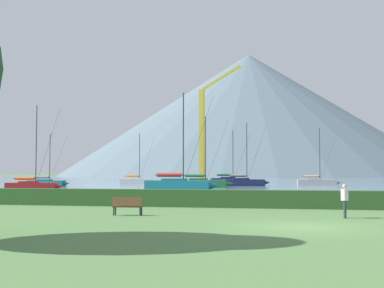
{
  "coord_description": "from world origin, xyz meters",
  "views": [
    {
      "loc": [
        0.04,
        -21.48,
        2.2
      ],
      "look_at": [
        -14.09,
        45.06,
        5.99
      ],
      "focal_mm": 48.16,
      "sensor_mm": 36.0,
      "label": 1
    }
  ],
  "objects_px": {
    "sailboat_slip_10": "(202,183)",
    "person_seated_viewer": "(345,198)",
    "sailboat_slip_1": "(317,182)",
    "park_bench_under_tree": "(127,205)",
    "sailboat_slip_0": "(47,183)",
    "sailboat_slip_12": "(244,182)",
    "sailboat_slip_4": "(230,180)",
    "sailboat_slip_8": "(179,184)",
    "sailboat_slip_11": "(137,181)",
    "sailboat_slip_5": "(32,185)",
    "dock_crane": "(203,142)"
  },
  "relations": [
    {
      "from": "sailboat_slip_10",
      "to": "person_seated_viewer",
      "type": "height_order",
      "value": "sailboat_slip_10"
    },
    {
      "from": "sailboat_slip_1",
      "to": "park_bench_under_tree",
      "type": "xyz_separation_m",
      "value": [
        -11.45,
        -65.37,
        -0.1
      ]
    },
    {
      "from": "sailboat_slip_0",
      "to": "sailboat_slip_12",
      "type": "distance_m",
      "value": 32.28
    },
    {
      "from": "sailboat_slip_4",
      "to": "sailboat_slip_10",
      "type": "height_order",
      "value": "sailboat_slip_10"
    },
    {
      "from": "sailboat_slip_0",
      "to": "sailboat_slip_12",
      "type": "xyz_separation_m",
      "value": [
        31.11,
        8.62,
        0.09
      ]
    },
    {
      "from": "sailboat_slip_4",
      "to": "sailboat_slip_12",
      "type": "distance_m",
      "value": 13.61
    },
    {
      "from": "park_bench_under_tree",
      "to": "person_seated_viewer",
      "type": "bearing_deg",
      "value": -0.97
    },
    {
      "from": "person_seated_viewer",
      "to": "sailboat_slip_0",
      "type": "bearing_deg",
      "value": 134.66
    },
    {
      "from": "sailboat_slip_8",
      "to": "sailboat_slip_10",
      "type": "bearing_deg",
      "value": 83.37
    },
    {
      "from": "sailboat_slip_8",
      "to": "park_bench_under_tree",
      "type": "xyz_separation_m",
      "value": [
        6.01,
        -36.51,
        -0.24
      ]
    },
    {
      "from": "sailboat_slip_0",
      "to": "person_seated_viewer",
      "type": "height_order",
      "value": "sailboat_slip_0"
    },
    {
      "from": "sailboat_slip_4",
      "to": "sailboat_slip_12",
      "type": "bearing_deg",
      "value": -87.94
    },
    {
      "from": "sailboat_slip_4",
      "to": "sailboat_slip_11",
      "type": "bearing_deg",
      "value": 173.13
    },
    {
      "from": "sailboat_slip_0",
      "to": "sailboat_slip_5",
      "type": "distance_m",
      "value": 19.72
    },
    {
      "from": "sailboat_slip_8",
      "to": "sailboat_slip_12",
      "type": "height_order",
      "value": "sailboat_slip_8"
    },
    {
      "from": "dock_crane",
      "to": "park_bench_under_tree",
      "type": "bearing_deg",
      "value": -83.1
    },
    {
      "from": "dock_crane",
      "to": "sailboat_slip_0",
      "type": "bearing_deg",
      "value": -166.49
    },
    {
      "from": "sailboat_slip_11",
      "to": "park_bench_under_tree",
      "type": "height_order",
      "value": "sailboat_slip_11"
    },
    {
      "from": "sailboat_slip_4",
      "to": "person_seated_viewer",
      "type": "relative_size",
      "value": 6.29
    },
    {
      "from": "sailboat_slip_8",
      "to": "sailboat_slip_5",
      "type": "bearing_deg",
      "value": -174.72
    },
    {
      "from": "sailboat_slip_0",
      "to": "park_bench_under_tree",
      "type": "height_order",
      "value": "sailboat_slip_0"
    },
    {
      "from": "sailboat_slip_4",
      "to": "sailboat_slip_10",
      "type": "relative_size",
      "value": 0.99
    },
    {
      "from": "sailboat_slip_8",
      "to": "sailboat_slip_11",
      "type": "relative_size",
      "value": 1.23
    },
    {
      "from": "sailboat_slip_1",
      "to": "sailboat_slip_8",
      "type": "bearing_deg",
      "value": -125.32
    },
    {
      "from": "sailboat_slip_11",
      "to": "dock_crane",
      "type": "height_order",
      "value": "dock_crane"
    },
    {
      "from": "sailboat_slip_1",
      "to": "sailboat_slip_4",
      "type": "xyz_separation_m",
      "value": [
        -16.04,
        7.91,
        0.07
      ]
    },
    {
      "from": "sailboat_slip_5",
      "to": "person_seated_viewer",
      "type": "distance_m",
      "value": 47.87
    },
    {
      "from": "sailboat_slip_4",
      "to": "sailboat_slip_8",
      "type": "distance_m",
      "value": 36.8
    },
    {
      "from": "sailboat_slip_11",
      "to": "dock_crane",
      "type": "distance_m",
      "value": 21.34
    },
    {
      "from": "sailboat_slip_12",
      "to": "person_seated_viewer",
      "type": "xyz_separation_m",
      "value": [
        11.37,
        -59.58,
        0.31
      ]
    },
    {
      "from": "sailboat_slip_4",
      "to": "dock_crane",
      "type": "distance_m",
      "value": 17.12
    },
    {
      "from": "dock_crane",
      "to": "sailboat_slip_1",
      "type": "bearing_deg",
      "value": 22.89
    },
    {
      "from": "sailboat_slip_4",
      "to": "park_bench_under_tree",
      "type": "bearing_deg",
      "value": -101.65
    },
    {
      "from": "sailboat_slip_0",
      "to": "sailboat_slip_10",
      "type": "relative_size",
      "value": 0.81
    },
    {
      "from": "sailboat_slip_5",
      "to": "sailboat_slip_1",
      "type": "bearing_deg",
      "value": 26.79
    },
    {
      "from": "sailboat_slip_5",
      "to": "sailboat_slip_12",
      "type": "height_order",
      "value": "sailboat_slip_5"
    },
    {
      "from": "sailboat_slip_8",
      "to": "sailboat_slip_10",
      "type": "relative_size",
      "value": 1.16
    },
    {
      "from": "sailboat_slip_5",
      "to": "dock_crane",
      "type": "relative_size",
      "value": 0.54
    },
    {
      "from": "park_bench_under_tree",
      "to": "sailboat_slip_11",
      "type": "bearing_deg",
      "value": 102.96
    },
    {
      "from": "sailboat_slip_8",
      "to": "sailboat_slip_12",
      "type": "relative_size",
      "value": 1.16
    },
    {
      "from": "sailboat_slip_1",
      "to": "sailboat_slip_5",
      "type": "relative_size",
      "value": 0.92
    },
    {
      "from": "sailboat_slip_10",
      "to": "sailboat_slip_11",
      "type": "height_order",
      "value": "sailboat_slip_10"
    },
    {
      "from": "park_bench_under_tree",
      "to": "sailboat_slip_10",
      "type": "bearing_deg",
      "value": 91.67
    },
    {
      "from": "sailboat_slip_4",
      "to": "sailboat_slip_8",
      "type": "xyz_separation_m",
      "value": [
        -1.41,
        -36.77,
        0.06
      ]
    },
    {
      "from": "sailboat_slip_0",
      "to": "sailboat_slip_8",
      "type": "xyz_separation_m",
      "value": [
        25.65,
        -15.15,
        0.2
      ]
    },
    {
      "from": "sailboat_slip_0",
      "to": "sailboat_slip_10",
      "type": "height_order",
      "value": "sailboat_slip_10"
    },
    {
      "from": "sailboat_slip_0",
      "to": "sailboat_slip_1",
      "type": "height_order",
      "value": "sailboat_slip_1"
    },
    {
      "from": "sailboat_slip_1",
      "to": "sailboat_slip_11",
      "type": "bearing_deg",
      "value": 167.04
    },
    {
      "from": "sailboat_slip_10",
      "to": "person_seated_viewer",
      "type": "distance_m",
      "value": 51.03
    },
    {
      "from": "sailboat_slip_5",
      "to": "dock_crane",
      "type": "bearing_deg",
      "value": 39.51
    }
  ]
}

